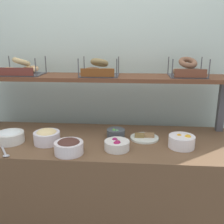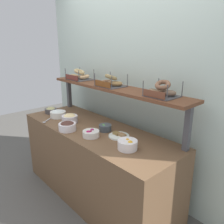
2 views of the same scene
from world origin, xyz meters
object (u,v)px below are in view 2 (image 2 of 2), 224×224
(bowl_beet_salad, at_px, (91,133))
(bagel_basket_plain, at_px, (79,76))
(bowl_veggie_mix, at_px, (105,128))
(bowl_cream_cheese, at_px, (58,114))
(serving_plate_white, at_px, (119,136))
(bagel_basket_everything, at_px, (111,82))
(bowl_egg_salad, at_px, (70,118))
(serving_spoon_near_plate, at_px, (46,121))
(bowl_chocolate_spread, at_px, (67,126))
(bowl_hummus, at_px, (51,110))
(bowl_fruit_salad, at_px, (128,144))
(bagel_basket_poppy, at_px, (162,91))

(bowl_beet_salad, relative_size, bagel_basket_plain, 0.52)
(bowl_veggie_mix, distance_m, bowl_cream_cheese, 0.75)
(serving_plate_white, bearing_deg, bagel_basket_everything, 149.64)
(bagel_basket_everything, bearing_deg, bowl_egg_salad, -133.72)
(bowl_veggie_mix, distance_m, serving_spoon_near_plate, 0.76)
(bowl_egg_salad, relative_size, serving_spoon_near_plate, 1.22)
(bowl_veggie_mix, distance_m, bowl_chocolate_spread, 0.40)
(bowl_hummus, bearing_deg, bowl_fruit_salad, -0.12)
(bowl_chocolate_spread, bearing_deg, bagel_basket_everything, 74.54)
(bowl_fruit_salad, bearing_deg, bowl_veggie_mix, 164.13)
(bowl_fruit_salad, xyz_separation_m, serving_plate_white, (-0.24, 0.13, -0.03))
(bowl_hummus, relative_size, serving_spoon_near_plate, 1.02)
(bowl_beet_salad, relative_size, bowl_cream_cheese, 0.87)
(bagel_basket_poppy, bearing_deg, bowl_cream_cheese, -163.86)
(bowl_veggie_mix, bearing_deg, bowl_beet_salad, -84.02)
(bowl_hummus, height_order, bagel_basket_poppy, bagel_basket_poppy)
(bowl_chocolate_spread, relative_size, bagel_basket_poppy, 0.69)
(bowl_fruit_salad, relative_size, serving_spoon_near_plate, 1.17)
(bowl_beet_salad, distance_m, bagel_basket_plain, 1.00)
(bagel_basket_poppy, bearing_deg, serving_plate_white, -144.37)
(bowl_beet_salad, xyz_separation_m, serving_plate_white, (0.19, 0.21, -0.02))
(bagel_basket_poppy, bearing_deg, serving_spoon_near_plate, -154.99)
(bowl_hummus, distance_m, bagel_basket_everything, 0.98)
(bowl_beet_salad, height_order, bagel_basket_poppy, bagel_basket_poppy)
(bowl_chocolate_spread, relative_size, bagel_basket_plain, 0.58)
(bagel_basket_plain, distance_m, bagel_basket_everything, 0.62)
(bowl_cream_cheese, relative_size, bagel_basket_everything, 0.66)
(bowl_chocolate_spread, xyz_separation_m, bowl_cream_cheese, (-0.46, 0.15, -0.00))
(bowl_chocolate_spread, bearing_deg, bagel_basket_plain, 133.86)
(serving_plate_white, bearing_deg, bowl_egg_salad, -168.65)
(serving_plate_white, distance_m, bagel_basket_plain, 1.11)
(bowl_veggie_mix, xyz_separation_m, bowl_egg_salad, (-0.47, -0.14, 0.02))
(bowl_chocolate_spread, bearing_deg, bagel_basket_poppy, 32.47)
(bowl_veggie_mix, distance_m, bowl_hummus, 0.96)
(bowl_hummus, height_order, serving_spoon_near_plate, bowl_hummus)
(bowl_fruit_salad, bearing_deg, serving_spoon_near_plate, -169.67)
(serving_spoon_near_plate, bearing_deg, bowl_veggie_mix, 26.25)
(bowl_beet_salad, xyz_separation_m, bagel_basket_poppy, (0.51, 0.43, 0.45))
(serving_spoon_near_plate, bearing_deg, bowl_hummus, 142.15)
(bowl_veggie_mix, relative_size, bagel_basket_poppy, 0.49)
(bowl_hummus, distance_m, bagel_basket_poppy, 1.59)
(bowl_egg_salad, bearing_deg, serving_spoon_near_plate, -136.16)
(serving_spoon_near_plate, xyz_separation_m, bagel_basket_everything, (0.54, 0.55, 0.47))
(bowl_fruit_salad, relative_size, bowl_chocolate_spread, 0.94)
(bowl_hummus, bearing_deg, serving_plate_white, 6.26)
(bowl_beet_salad, distance_m, bagel_basket_everything, 0.63)
(serving_plate_white, xyz_separation_m, bagel_basket_poppy, (0.32, 0.23, 0.47))
(bowl_hummus, height_order, bagel_basket_everything, bagel_basket_everything)
(bowl_fruit_salad, distance_m, bowl_veggie_mix, 0.47)
(serving_plate_white, relative_size, bagel_basket_plain, 0.64)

